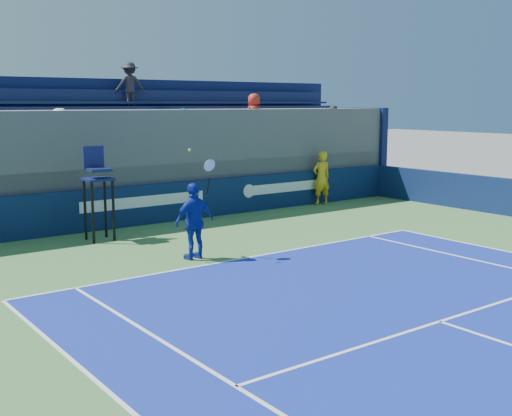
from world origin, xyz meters
TOP-DOWN VIEW (x-y plane):
  - ball_person at (6.82, 16.79)m, footprint 0.76×0.57m
  - back_hoarding at (0.00, 17.10)m, footprint 20.40×0.21m
  - umpire_chair at (-1.92, 15.84)m, footprint 0.72×0.72m
  - tennis_player at (-0.99, 12.55)m, footprint 1.07×0.50m
  - stadium_seating at (0.02, 19.14)m, footprint 21.00×4.05m

SIDE VIEW (x-z plane):
  - back_hoarding at x=0.00m, z-range 0.00..1.20m
  - tennis_player at x=-0.99m, z-range -0.38..2.19m
  - ball_person at x=6.82m, z-range 0.01..1.91m
  - umpire_chair at x=-1.92m, z-range 0.29..2.77m
  - stadium_seating at x=0.02m, z-range -0.63..4.32m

